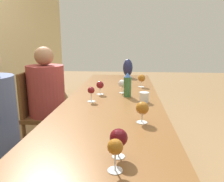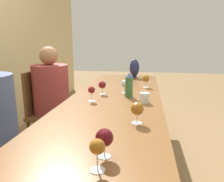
{
  "view_description": "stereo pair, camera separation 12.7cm",
  "coord_description": "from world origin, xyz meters",
  "px_view_note": "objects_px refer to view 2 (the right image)",
  "views": [
    {
      "loc": [
        -1.82,
        -0.15,
        1.24
      ],
      "look_at": [
        -0.04,
        0.0,
        0.82
      ],
      "focal_mm": 35.0,
      "sensor_mm": 36.0,
      "label": 1
    },
    {
      "loc": [
        -1.8,
        -0.28,
        1.24
      ],
      "look_at": [
        -0.04,
        0.0,
        0.82
      ],
      "focal_mm": 35.0,
      "sensor_mm": 36.0,
      "label": 2
    }
  ],
  "objects_px": {
    "water_tumbler": "(144,98)",
    "wine_glass_6": "(102,85)",
    "vase": "(134,68)",
    "chair_far": "(46,109)",
    "wine_glass_2": "(146,79)",
    "wine_glass_0": "(104,138)",
    "wine_glass_3": "(125,84)",
    "wine_glass_5": "(97,148)",
    "water_bottle": "(129,85)",
    "wine_glass_1": "(92,91)",
    "person_far": "(53,98)",
    "wine_glass_4": "(137,109)"
  },
  "relations": [
    {
      "from": "wine_glass_0",
      "to": "wine_glass_6",
      "type": "relative_size",
      "value": 1.04
    },
    {
      "from": "wine_glass_5",
      "to": "wine_glass_6",
      "type": "xyz_separation_m",
      "value": [
        1.27,
        0.24,
        -0.01
      ]
    },
    {
      "from": "wine_glass_0",
      "to": "water_bottle",
      "type": "bearing_deg",
      "value": -1.17
    },
    {
      "from": "water_bottle",
      "to": "person_far",
      "type": "distance_m",
      "value": 0.9
    },
    {
      "from": "wine_glass_1",
      "to": "water_bottle",
      "type": "bearing_deg",
      "value": -57.0
    },
    {
      "from": "wine_glass_3",
      "to": "chair_far",
      "type": "bearing_deg",
      "value": 86.14
    },
    {
      "from": "water_tumbler",
      "to": "wine_glass_6",
      "type": "relative_size",
      "value": 0.67
    },
    {
      "from": "wine_glass_1",
      "to": "wine_glass_3",
      "type": "xyz_separation_m",
      "value": [
        0.34,
        -0.25,
        -0.0
      ]
    },
    {
      "from": "wine_glass_0",
      "to": "wine_glass_6",
      "type": "xyz_separation_m",
      "value": [
        1.16,
        0.24,
        -0.0
      ]
    },
    {
      "from": "water_bottle",
      "to": "wine_glass_0",
      "type": "xyz_separation_m",
      "value": [
        -1.1,
        0.02,
        -0.02
      ]
    },
    {
      "from": "water_bottle",
      "to": "wine_glass_2",
      "type": "bearing_deg",
      "value": -18.6
    },
    {
      "from": "water_bottle",
      "to": "wine_glass_4",
      "type": "bearing_deg",
      "value": -171.07
    },
    {
      "from": "water_tumbler",
      "to": "wine_glass_6",
      "type": "distance_m",
      "value": 0.48
    },
    {
      "from": "water_tumbler",
      "to": "wine_glass_6",
      "type": "xyz_separation_m",
      "value": [
        0.25,
        0.41,
        0.05
      ]
    },
    {
      "from": "wine_glass_3",
      "to": "wine_glass_1",
      "type": "bearing_deg",
      "value": 143.49
    },
    {
      "from": "wine_glass_6",
      "to": "water_tumbler",
      "type": "bearing_deg",
      "value": -120.88
    },
    {
      "from": "water_tumbler",
      "to": "wine_glass_2",
      "type": "xyz_separation_m",
      "value": [
        0.63,
        -0.01,
        0.06
      ]
    },
    {
      "from": "wine_glass_3",
      "to": "water_tumbler",
      "type": "bearing_deg",
      "value": -148.44
    },
    {
      "from": "water_bottle",
      "to": "wine_glass_1",
      "type": "relative_size",
      "value": 1.74
    },
    {
      "from": "wine_glass_0",
      "to": "wine_glass_6",
      "type": "distance_m",
      "value": 1.19
    },
    {
      "from": "water_bottle",
      "to": "person_far",
      "type": "bearing_deg",
      "value": 76.59
    },
    {
      "from": "wine_glass_6",
      "to": "wine_glass_1",
      "type": "bearing_deg",
      "value": 171.35
    },
    {
      "from": "wine_glass_1",
      "to": "chair_far",
      "type": "bearing_deg",
      "value": 57.46
    },
    {
      "from": "water_bottle",
      "to": "wine_glass_4",
      "type": "height_order",
      "value": "water_bottle"
    },
    {
      "from": "vase",
      "to": "wine_glass_1",
      "type": "xyz_separation_m",
      "value": [
        -1.31,
        0.29,
        -0.04
      ]
    },
    {
      "from": "wine_glass_0",
      "to": "person_far",
      "type": "xyz_separation_m",
      "value": [
        1.3,
        0.82,
        -0.19
      ]
    },
    {
      "from": "wine_glass_3",
      "to": "wine_glass_4",
      "type": "relative_size",
      "value": 0.97
    },
    {
      "from": "wine_glass_5",
      "to": "water_tumbler",
      "type": "bearing_deg",
      "value": -9.67
    },
    {
      "from": "water_bottle",
      "to": "wine_glass_2",
      "type": "xyz_separation_m",
      "value": [
        0.45,
        -0.15,
        -0.01
      ]
    },
    {
      "from": "wine_glass_2",
      "to": "person_far",
      "type": "relative_size",
      "value": 0.12
    },
    {
      "from": "wine_glass_4",
      "to": "person_far",
      "type": "distance_m",
      "value": 1.3
    },
    {
      "from": "wine_glass_0",
      "to": "water_tumbler",
      "type": "bearing_deg",
      "value": -10.33
    },
    {
      "from": "wine_glass_4",
      "to": "person_far",
      "type": "relative_size",
      "value": 0.12
    },
    {
      "from": "wine_glass_3",
      "to": "person_far",
      "type": "height_order",
      "value": "person_far"
    },
    {
      "from": "wine_glass_3",
      "to": "wine_glass_5",
      "type": "xyz_separation_m",
      "value": [
        -1.35,
        -0.02,
        0.01
      ]
    },
    {
      "from": "water_bottle",
      "to": "wine_glass_4",
      "type": "xyz_separation_m",
      "value": [
        -0.66,
        -0.1,
        -0.02
      ]
    },
    {
      "from": "wine_glass_2",
      "to": "person_far",
      "type": "bearing_deg",
      "value": 104.07
    },
    {
      "from": "water_tumbler",
      "to": "vase",
      "type": "height_order",
      "value": "vase"
    },
    {
      "from": "chair_far",
      "to": "person_far",
      "type": "xyz_separation_m",
      "value": [
        0.0,
        -0.09,
        0.13
      ]
    },
    {
      "from": "wine_glass_0",
      "to": "wine_glass_5",
      "type": "xyz_separation_m",
      "value": [
        -0.11,
        0.01,
        0.01
      ]
    },
    {
      "from": "wine_glass_4",
      "to": "chair_far",
      "type": "bearing_deg",
      "value": 50.29
    },
    {
      "from": "wine_glass_2",
      "to": "person_far",
      "type": "xyz_separation_m",
      "value": [
        -0.25,
        1.0,
        -0.2
      ]
    },
    {
      "from": "water_bottle",
      "to": "wine_glass_5",
      "type": "xyz_separation_m",
      "value": [
        -1.21,
        0.03,
        -0.01
      ]
    },
    {
      "from": "wine_glass_3",
      "to": "chair_far",
      "type": "distance_m",
      "value": 0.94
    },
    {
      "from": "wine_glass_2",
      "to": "wine_glass_0",
      "type": "bearing_deg",
      "value": 173.57
    },
    {
      "from": "water_tumbler",
      "to": "wine_glass_6",
      "type": "bearing_deg",
      "value": 59.12
    },
    {
      "from": "chair_far",
      "to": "water_tumbler",
      "type": "bearing_deg",
      "value": -109.52
    },
    {
      "from": "vase",
      "to": "chair_far",
      "type": "distance_m",
      "value": 1.34
    },
    {
      "from": "vase",
      "to": "chair_far",
      "type": "xyz_separation_m",
      "value": [
        -0.91,
        0.92,
        -0.37
      ]
    },
    {
      "from": "vase",
      "to": "wine_glass_2",
      "type": "height_order",
      "value": "vase"
    }
  ]
}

